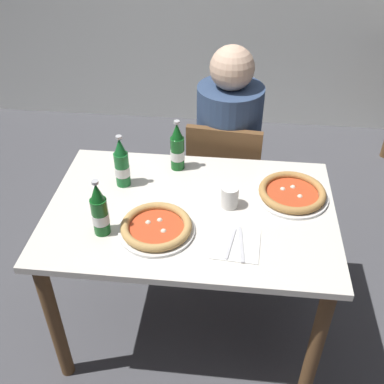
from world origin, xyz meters
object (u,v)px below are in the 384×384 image
object	(u,v)px
beer_bottle_right	(100,211)
napkin_with_cutlery	(236,245)
diner_seated	(227,158)
pizza_margherita_near	(156,227)
beer_bottle_left	(177,149)
dining_table_main	(191,229)
chair_behind_table	(225,178)
pizza_marinara_far	(292,193)
paper_cup	(230,197)
beer_bottle_center	(122,165)

from	to	relation	value
beer_bottle_right	napkin_with_cutlery	world-z (taller)	beer_bottle_right
diner_seated	beer_bottle_right	bearing A→B (deg)	-118.67
pizza_margherita_near	beer_bottle_left	bearing A→B (deg)	86.85
dining_table_main	diner_seated	bearing A→B (deg)	78.90
dining_table_main	napkin_with_cutlery	distance (m)	0.30
dining_table_main	napkin_with_cutlery	size ratio (longest dim) A/B	6.28
beer_bottle_left	diner_seated	bearing A→B (deg)	58.50
chair_behind_table	beer_bottle_left	world-z (taller)	beer_bottle_left
chair_behind_table	pizza_marinara_far	size ratio (longest dim) A/B	2.73
napkin_with_cutlery	paper_cup	xyz separation A→B (m)	(-0.04, 0.23, 0.04)
beer_bottle_right	pizza_marinara_far	bearing A→B (deg)	21.91
chair_behind_table	napkin_with_cutlery	bearing A→B (deg)	100.90
chair_behind_table	paper_cup	size ratio (longest dim) A/B	8.95
dining_table_main	beer_bottle_left	bearing A→B (deg)	107.57
chair_behind_table	beer_bottle_right	size ratio (longest dim) A/B	3.44
chair_behind_table	diner_seated	size ratio (longest dim) A/B	0.70
dining_table_main	beer_bottle_left	xyz separation A→B (m)	(-0.09, 0.30, 0.22)
diner_seated	napkin_with_cutlery	world-z (taller)	diner_seated
pizza_marinara_far	beer_bottle_left	world-z (taller)	beer_bottle_left
chair_behind_table	beer_bottle_center	xyz separation A→B (m)	(-0.44, -0.47, 0.37)
diner_seated	pizza_margherita_near	xyz separation A→B (m)	(-0.25, -0.81, 0.19)
pizza_margherita_near	pizza_marinara_far	size ratio (longest dim) A/B	0.97
dining_table_main	beer_bottle_right	xyz separation A→B (m)	(-0.33, -0.18, 0.22)
pizza_marinara_far	napkin_with_cutlery	bearing A→B (deg)	-125.40
napkin_with_cutlery	pizza_margherita_near	bearing A→B (deg)	171.82
pizza_marinara_far	paper_cup	size ratio (longest dim) A/B	3.27
dining_table_main	paper_cup	size ratio (longest dim) A/B	12.63
dining_table_main	beer_bottle_center	bearing A→B (deg)	155.84
dining_table_main	beer_bottle_left	world-z (taller)	beer_bottle_left
beer_bottle_right	paper_cup	world-z (taller)	beer_bottle_right
beer_bottle_right	pizza_margherita_near	bearing A→B (deg)	6.85
dining_table_main	beer_bottle_right	world-z (taller)	beer_bottle_right
paper_cup	diner_seated	bearing A→B (deg)	92.66
beer_bottle_right	napkin_with_cutlery	distance (m)	0.53
pizza_margherita_near	beer_bottle_center	bearing A→B (deg)	123.99
napkin_with_cutlery	dining_table_main	bearing A→B (deg)	134.60
diner_seated	beer_bottle_center	distance (m)	0.73
pizza_marinara_far	beer_bottle_center	bearing A→B (deg)	178.68
beer_bottle_center	paper_cup	size ratio (longest dim) A/B	2.60
chair_behind_table	napkin_with_cutlery	xyz separation A→B (m)	(0.07, -0.81, 0.27)
pizza_margherita_near	beer_bottle_right	xyz separation A→B (m)	(-0.21, -0.03, 0.08)
diner_seated	beer_bottle_center	bearing A→B (deg)	-130.73
beer_bottle_center	pizza_margherita_near	bearing A→B (deg)	-56.01
chair_behind_table	pizza_margherita_near	distance (m)	0.85
napkin_with_cutlery	beer_bottle_right	bearing A→B (deg)	177.84
chair_behind_table	beer_bottle_center	bearing A→B (deg)	52.63
beer_bottle_center	dining_table_main	bearing A→B (deg)	-24.16
napkin_with_cutlery	pizza_marinara_far	bearing A→B (deg)	54.60
diner_seated	paper_cup	bearing A→B (deg)	-87.34
pizza_margherita_near	beer_bottle_center	world-z (taller)	beer_bottle_center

